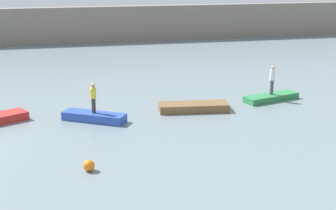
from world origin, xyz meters
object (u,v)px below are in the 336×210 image
mooring_buoy (89,166)px  rowboat_blue (94,117)px  rowboat_green (271,97)px  person_yellow_shirt (93,97)px  person_white_shirt (272,79)px  rowboat_brown (194,107)px

mooring_buoy → rowboat_blue: bearing=83.4°
rowboat_green → person_yellow_shirt: 11.13m
mooring_buoy → person_white_shirt: bearing=35.8°
rowboat_green → mooring_buoy: mooring_buoy is taller
rowboat_brown → rowboat_green: 5.36m
rowboat_blue → mooring_buoy: 6.70m
rowboat_green → person_white_shirt: 1.17m
mooring_buoy → rowboat_brown: bearing=48.6°
rowboat_green → person_white_shirt: bearing=0.0°
rowboat_brown → person_yellow_shirt: 5.84m
rowboat_blue → mooring_buoy: (-0.77, -6.66, 0.01)m
person_yellow_shirt → rowboat_blue: bearing=0.0°
person_yellow_shirt → person_white_shirt: person_white_shirt is taller
rowboat_blue → rowboat_green: (10.93, 1.78, -0.04)m
rowboat_brown → mooring_buoy: size_ratio=8.24×
person_white_shirt → person_yellow_shirt: bearing=-170.8°
person_yellow_shirt → mooring_buoy: bearing=-96.6°
rowboat_blue → person_yellow_shirt: size_ratio=2.14×
rowboat_blue → person_white_shirt: person_white_shirt is taller
person_yellow_shirt → mooring_buoy: person_yellow_shirt is taller
person_yellow_shirt → mooring_buoy: (-0.77, -6.66, -1.12)m
person_white_shirt → rowboat_blue: bearing=-170.8°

